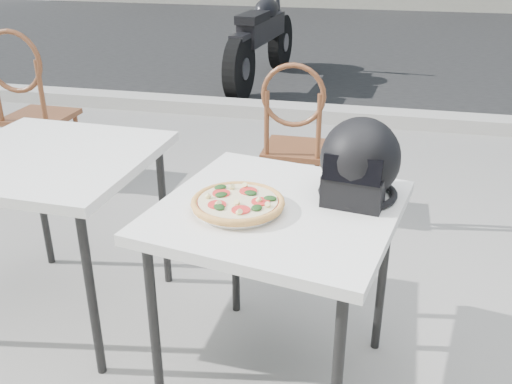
% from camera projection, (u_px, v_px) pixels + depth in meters
% --- Properties ---
extents(ground, '(80.00, 80.00, 0.00)m').
position_uv_depth(ground, '(329.00, 331.00, 2.48)').
color(ground, gray).
rests_on(ground, ground).
extents(street_asphalt, '(30.00, 8.00, 0.00)m').
position_uv_depth(street_asphalt, '(380.00, 43.00, 8.66)').
color(street_asphalt, black).
rests_on(street_asphalt, ground).
extents(curb, '(30.00, 0.25, 0.12)m').
position_uv_depth(curb, '(367.00, 116.00, 5.10)').
color(curb, '#ACA8A1').
rests_on(curb, ground).
extents(cafe_table_main, '(0.91, 0.91, 0.74)m').
position_uv_depth(cafe_table_main, '(278.00, 223.00, 1.95)').
color(cafe_table_main, silver).
rests_on(cafe_table_main, ground).
extents(plate, '(0.35, 0.35, 0.02)m').
position_uv_depth(plate, '(238.00, 208.00, 1.89)').
color(plate, white).
rests_on(plate, cafe_table_main).
extents(pizza, '(0.35, 0.35, 0.04)m').
position_uv_depth(pizza, '(238.00, 202.00, 1.88)').
color(pizza, '#DB9E50').
rests_on(pizza, plate).
extents(helmet, '(0.32, 0.32, 0.28)m').
position_uv_depth(helmet, '(359.00, 164.00, 1.94)').
color(helmet, black).
rests_on(helmet, cafe_table_main).
extents(cafe_chair_main, '(0.37, 0.37, 0.95)m').
position_uv_depth(cafe_chair_main, '(295.00, 134.00, 3.25)').
color(cafe_chair_main, brown).
rests_on(cafe_chair_main, ground).
extents(cafe_table_side, '(0.83, 0.83, 0.76)m').
position_uv_depth(cafe_table_side, '(51.00, 170.00, 2.33)').
color(cafe_table_side, silver).
rests_on(cafe_table_side, ground).
extents(cafe_chair_side, '(0.41, 0.41, 1.05)m').
position_uv_depth(cafe_chair_side, '(30.00, 101.00, 3.67)').
color(cafe_chair_side, brown).
rests_on(cafe_chair_side, ground).
extents(motorcycle, '(0.56, 2.17, 1.08)m').
position_uv_depth(motorcycle, '(262.00, 40.00, 6.26)').
color(motorcycle, black).
rests_on(motorcycle, street_asphalt).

